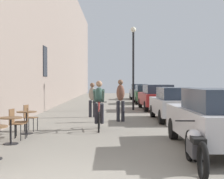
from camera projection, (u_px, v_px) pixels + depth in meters
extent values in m
cube|color=gray|center=(41.00, 17.00, 19.37)|extent=(0.50, 68.00, 10.68)
cube|color=black|center=(45.00, 61.00, 19.25)|extent=(0.04, 1.10, 1.70)
cylinder|color=black|center=(11.00, 144.00, 9.16)|extent=(0.40, 0.40, 0.02)
cylinder|color=black|center=(11.00, 131.00, 9.15)|extent=(0.05, 0.05, 0.67)
cylinder|color=brown|center=(11.00, 118.00, 9.14)|extent=(0.64, 0.64, 0.02)
cylinder|color=black|center=(25.00, 131.00, 9.97)|extent=(0.02, 0.02, 0.45)
cylinder|color=black|center=(21.00, 133.00, 9.65)|extent=(0.02, 0.02, 0.45)
cylinder|color=black|center=(15.00, 131.00, 10.01)|extent=(0.02, 0.02, 0.45)
cylinder|color=black|center=(10.00, 133.00, 9.69)|extent=(0.02, 0.02, 0.45)
cube|color=brown|center=(18.00, 124.00, 9.82)|extent=(0.43, 0.43, 0.02)
cube|color=brown|center=(12.00, 116.00, 9.84)|extent=(0.07, 0.34, 0.42)
cylinder|color=black|center=(27.00, 133.00, 10.96)|extent=(0.40, 0.40, 0.02)
cylinder|color=black|center=(27.00, 123.00, 10.95)|extent=(0.05, 0.05, 0.67)
cylinder|color=brown|center=(27.00, 112.00, 10.95)|extent=(0.64, 0.64, 0.02)
cylinder|color=black|center=(16.00, 130.00, 10.14)|extent=(0.02, 0.02, 0.45)
cylinder|color=black|center=(16.00, 129.00, 10.46)|extent=(0.02, 0.02, 0.45)
cylinder|color=black|center=(27.00, 130.00, 10.20)|extent=(0.02, 0.02, 0.45)
cylinder|color=black|center=(27.00, 129.00, 10.52)|extent=(0.02, 0.02, 0.45)
cube|color=brown|center=(22.00, 122.00, 10.32)|extent=(0.45, 0.45, 0.02)
cube|color=brown|center=(28.00, 114.00, 10.35)|extent=(0.09, 0.34, 0.42)
cylinder|color=black|center=(38.00, 124.00, 11.68)|extent=(0.02, 0.02, 0.45)
cylinder|color=black|center=(33.00, 125.00, 11.36)|extent=(0.02, 0.02, 0.45)
cylinder|color=black|center=(29.00, 124.00, 11.74)|extent=(0.02, 0.02, 0.45)
cylinder|color=black|center=(25.00, 125.00, 11.43)|extent=(0.02, 0.02, 0.45)
cube|color=brown|center=(31.00, 118.00, 11.55)|extent=(0.45, 0.45, 0.02)
cube|color=brown|center=(26.00, 111.00, 11.58)|extent=(0.09, 0.34, 0.42)
torus|color=black|center=(99.00, 122.00, 11.30)|extent=(0.07, 0.71, 0.71)
torus|color=black|center=(99.00, 119.00, 12.35)|extent=(0.07, 0.71, 0.71)
cylinder|color=maroon|center=(99.00, 111.00, 12.25)|extent=(0.04, 0.22, 0.58)
cylinder|color=maroon|center=(99.00, 103.00, 11.74)|extent=(0.05, 0.82, 0.14)
cylinder|color=maroon|center=(99.00, 112.00, 11.32)|extent=(0.04, 0.09, 0.67)
cylinder|color=maroon|center=(99.00, 119.00, 11.85)|extent=(0.06, 1.00, 0.12)
cylinder|color=black|center=(99.00, 102.00, 11.33)|extent=(0.52, 0.04, 0.03)
ellipsoid|color=black|center=(99.00, 103.00, 12.15)|extent=(0.12, 0.24, 0.06)
ellipsoid|color=#38564C|center=(99.00, 95.00, 12.07)|extent=(0.35, 0.36, 0.59)
sphere|color=#A57A5B|center=(99.00, 84.00, 12.02)|extent=(0.22, 0.22, 0.22)
cylinder|color=#26262D|center=(102.00, 114.00, 12.01)|extent=(0.14, 0.40, 0.75)
cylinder|color=#26262D|center=(96.00, 114.00, 12.00)|extent=(0.14, 0.40, 0.75)
cylinder|color=#38564C|center=(103.00, 96.00, 11.68)|extent=(0.12, 0.75, 0.48)
cylinder|color=#38564C|center=(95.00, 96.00, 11.68)|extent=(0.09, 0.74, 0.48)
cylinder|color=#26262D|center=(118.00, 111.00, 14.30)|extent=(0.14, 0.14, 0.87)
cylinder|color=#26262D|center=(123.00, 111.00, 14.31)|extent=(0.14, 0.14, 0.87)
ellipsoid|color=brown|center=(121.00, 93.00, 14.29)|extent=(0.36, 0.27, 0.69)
sphere|color=brown|center=(121.00, 82.00, 14.28)|extent=(0.22, 0.22, 0.22)
cylinder|color=#26262D|center=(90.00, 109.00, 16.11)|extent=(0.14, 0.14, 0.79)
cylinder|color=#26262D|center=(95.00, 109.00, 16.12)|extent=(0.14, 0.14, 0.79)
ellipsoid|color=gray|center=(92.00, 94.00, 16.10)|extent=(0.35, 0.25, 0.63)
sphere|color=brown|center=(92.00, 85.00, 16.09)|extent=(0.22, 0.22, 0.22)
cylinder|color=black|center=(133.00, 71.00, 20.07)|extent=(0.12, 0.12, 4.60)
sphere|color=silver|center=(133.00, 30.00, 20.02)|extent=(0.32, 0.32, 0.32)
cube|color=#B7B7BC|center=(216.00, 123.00, 8.54)|extent=(1.82, 4.27, 0.69)
cube|color=#283342|center=(223.00, 100.00, 8.02)|extent=(1.51, 2.31, 0.51)
cylinder|color=black|center=(173.00, 129.00, 9.94)|extent=(0.21, 0.62, 0.61)
cylinder|color=black|center=(199.00, 147.00, 7.14)|extent=(0.21, 0.62, 0.61)
cube|color=#B7B7BC|center=(174.00, 106.00, 14.72)|extent=(1.71, 4.05, 0.66)
cube|color=#283342|center=(177.00, 93.00, 14.22)|extent=(1.43, 2.19, 0.49)
cylinder|color=black|center=(153.00, 111.00, 16.05)|extent=(0.19, 0.58, 0.58)
cylinder|color=black|center=(185.00, 111.00, 16.06)|extent=(0.19, 0.58, 0.58)
cylinder|color=black|center=(162.00, 117.00, 13.39)|extent=(0.19, 0.58, 0.58)
cylinder|color=black|center=(200.00, 117.00, 13.40)|extent=(0.19, 0.58, 0.58)
cube|color=maroon|center=(156.00, 99.00, 20.43)|extent=(1.88, 4.28, 0.69)
cube|color=#283342|center=(158.00, 89.00, 19.91)|extent=(1.54, 2.33, 0.51)
cylinder|color=black|center=(140.00, 103.00, 21.81)|extent=(0.22, 0.62, 0.61)
cylinder|color=black|center=(165.00, 103.00, 21.86)|extent=(0.22, 0.62, 0.61)
cylinder|color=black|center=(146.00, 106.00, 19.02)|extent=(0.22, 0.62, 0.61)
cylinder|color=black|center=(174.00, 106.00, 19.07)|extent=(0.22, 0.62, 0.61)
cube|color=#23512D|center=(145.00, 95.00, 26.43)|extent=(1.69, 4.02, 0.65)
cube|color=#283342|center=(146.00, 88.00, 25.94)|extent=(1.41, 2.17, 0.48)
cylinder|color=black|center=(134.00, 99.00, 27.75)|extent=(0.19, 0.58, 0.58)
cylinder|color=black|center=(153.00, 99.00, 27.77)|extent=(0.19, 0.58, 0.58)
cylinder|color=black|center=(137.00, 100.00, 25.11)|extent=(0.19, 0.58, 0.58)
cylinder|color=black|center=(157.00, 100.00, 25.12)|extent=(0.19, 0.58, 0.58)
cube|color=#B7B7BC|center=(139.00, 93.00, 32.69)|extent=(1.78, 4.12, 0.67)
cube|color=#283342|center=(139.00, 87.00, 32.18)|extent=(1.47, 2.24, 0.49)
cylinder|color=black|center=(131.00, 95.00, 34.06)|extent=(0.20, 0.59, 0.59)
cylinder|color=black|center=(146.00, 95.00, 34.03)|extent=(0.20, 0.59, 0.59)
cylinder|color=black|center=(131.00, 97.00, 31.36)|extent=(0.20, 0.59, 0.59)
cylinder|color=black|center=(148.00, 97.00, 31.33)|extent=(0.20, 0.59, 0.59)
torus|color=black|center=(189.00, 146.00, 7.30)|extent=(0.13, 0.69, 0.69)
torus|color=black|center=(203.00, 162.00, 5.86)|extent=(0.14, 0.70, 0.70)
cube|color=#333338|center=(195.00, 148.00, 6.58)|extent=(0.29, 0.77, 0.28)
ellipsoid|color=#B7B7BC|center=(195.00, 136.00, 6.67)|extent=(0.31, 0.54, 0.24)
cube|color=black|center=(198.00, 140.00, 6.29)|extent=(0.27, 0.45, 0.10)
cylinder|color=black|center=(190.00, 121.00, 7.19)|extent=(0.62, 0.07, 0.03)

